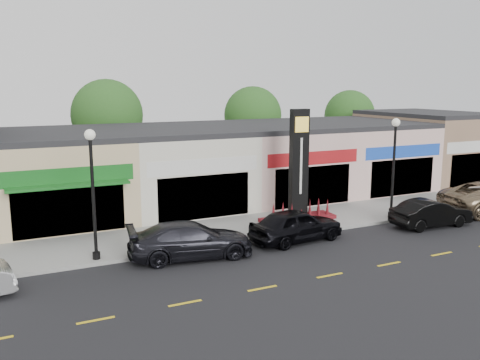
{
  "coord_description": "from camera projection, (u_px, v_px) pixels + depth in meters",
  "views": [
    {
      "loc": [
        -11.33,
        -18.55,
        7.36
      ],
      "look_at": [
        -0.57,
        4.0,
        2.69
      ],
      "focal_mm": 38.0,
      "sensor_mm": 36.0,
      "label": 1
    }
  ],
  "objects": [
    {
      "name": "pylon_sign",
      "position": [
        298.0,
        182.0,
        27.18
      ],
      "size": [
        4.2,
        1.3,
        6.0
      ],
      "color": "#5B0F1F",
      "rests_on": "sidewalk"
    },
    {
      "name": "sidewalk",
      "position": [
        247.0,
        227.0,
        26.46
      ],
      "size": [
        52.0,
        4.3,
        0.15
      ],
      "primitive_type": "cube",
      "color": "gray",
      "rests_on": "ground"
    },
    {
      "name": "shop_cream",
      "position": [
        175.0,
        166.0,
        31.71
      ],
      "size": [
        7.0,
        10.01,
        4.8
      ],
      "color": "beige",
      "rests_on": "ground"
    },
    {
      "name": "tree_rear_east",
      "position": [
        349.0,
        115.0,
        46.68
      ],
      "size": [
        4.6,
        4.6,
        6.94
      ],
      "color": "#382619",
      "rests_on": "ground"
    },
    {
      "name": "car_black_sedan",
      "position": [
        296.0,
        225.0,
        24.19
      ],
      "size": [
        2.37,
        4.86,
        1.6
      ],
      "primitive_type": "imported",
      "rotation": [
        0.0,
        0.0,
        1.68
      ],
      "color": "black",
      "rests_on": "ground"
    },
    {
      "name": "tree_rear_mid",
      "position": [
        253.0,
        115.0,
        42.4
      ],
      "size": [
        4.8,
        4.8,
        7.29
      ],
      "color": "#382619",
      "rests_on": "ground"
    },
    {
      "name": "shop_beige",
      "position": [
        57.0,
        174.0,
        28.74
      ],
      "size": [
        7.0,
        10.85,
        4.8
      ],
      "color": "tan",
      "rests_on": "ground"
    },
    {
      "name": "tree_rear_west",
      "position": [
        107.0,
        115.0,
        37.26
      ],
      "size": [
        5.2,
        5.2,
        7.83
      ],
      "color": "#382619",
      "rests_on": "ground"
    },
    {
      "name": "ground",
      "position": [
        290.0,
        253.0,
        22.61
      ],
      "size": [
        120.0,
        120.0,
        0.0
      ],
      "primitive_type": "plane",
      "color": "black",
      "rests_on": "ground"
    },
    {
      "name": "lamp_west_near",
      "position": [
        92.0,
        182.0,
        20.8
      ],
      "size": [
        0.44,
        0.44,
        5.47
      ],
      "color": "black",
      "rests_on": "sidewalk"
    },
    {
      "name": "shop_tan",
      "position": [
        426.0,
        145.0,
        40.56
      ],
      "size": [
        7.0,
        10.01,
        5.3
      ],
      "color": "brown",
      "rests_on": "ground"
    },
    {
      "name": "car_black_conv",
      "position": [
        431.0,
        213.0,
        26.74
      ],
      "size": [
        1.77,
        4.48,
        1.45
      ],
      "primitive_type": "imported",
      "rotation": [
        0.0,
        0.0,
        1.52
      ],
      "color": "black",
      "rests_on": "ground"
    },
    {
      "name": "lamp_east_near",
      "position": [
        394.0,
        158.0,
        27.57
      ],
      "size": [
        0.44,
        0.44,
        5.47
      ],
      "color": "black",
      "rests_on": "sidewalk"
    },
    {
      "name": "shop_pink_e",
      "position": [
        355.0,
        153.0,
        37.64
      ],
      "size": [
        7.0,
        10.01,
        4.8
      ],
      "color": "#C79D98",
      "rests_on": "ground"
    },
    {
      "name": "shop_pink_w",
      "position": [
        273.0,
        159.0,
        34.67
      ],
      "size": [
        7.0,
        10.01,
        4.8
      ],
      "color": "#C79D98",
      "rests_on": "ground"
    },
    {
      "name": "curb",
      "position": [
        268.0,
        239.0,
        24.46
      ],
      "size": [
        52.0,
        0.2,
        0.15
      ],
      "primitive_type": "cube",
      "color": "gray",
      "rests_on": "ground"
    },
    {
      "name": "car_dark_sedan",
      "position": [
        191.0,
        240.0,
        21.91
      ],
      "size": [
        2.93,
        5.66,
        1.57
      ],
      "primitive_type": "imported",
      "rotation": [
        0.0,
        0.0,
        1.43
      ],
      "color": "black",
      "rests_on": "ground"
    }
  ]
}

